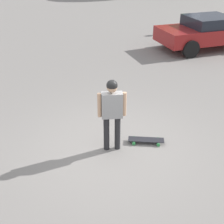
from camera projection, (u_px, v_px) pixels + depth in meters
ground_plane at (112, 148)px, 6.97m from camera, size 220.00×220.00×0.00m
person at (112, 108)px, 6.49m from camera, size 0.38×0.55×1.65m
skateboard at (146, 140)px, 7.14m from camera, size 0.44×0.84×0.09m
car_parked_near at (206, 31)px, 13.34m from camera, size 4.06×4.30×1.38m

